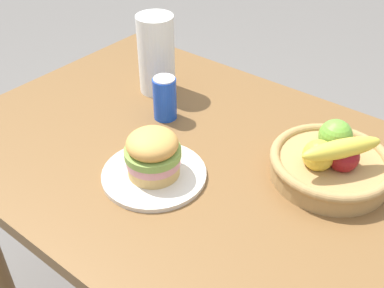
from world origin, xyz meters
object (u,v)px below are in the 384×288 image
object	(u,v)px
sandwich	(153,153)
soda_can	(165,98)
fruit_basket	(331,161)
paper_towel_roll	(156,55)
plate	(154,174)

from	to	relation	value
sandwich	soda_can	bearing A→B (deg)	125.03
fruit_basket	soda_can	bearing A→B (deg)	-174.29
soda_can	fruit_basket	distance (m)	0.48
sandwich	fruit_basket	world-z (taller)	fruit_basket
soda_can	paper_towel_roll	xyz separation A→B (m)	(-0.12, 0.10, 0.06)
sandwich	fruit_basket	size ratio (longest dim) A/B	0.46
fruit_basket	plate	bearing A→B (deg)	-141.49
paper_towel_roll	soda_can	bearing A→B (deg)	-40.48
plate	fruit_basket	bearing A→B (deg)	38.51
soda_can	paper_towel_roll	distance (m)	0.17
plate	paper_towel_roll	world-z (taller)	paper_towel_roll
fruit_basket	paper_towel_roll	world-z (taller)	paper_towel_roll
plate	soda_can	distance (m)	0.27
plate	paper_towel_roll	distance (m)	0.43
fruit_basket	paper_towel_roll	bearing A→B (deg)	174.66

